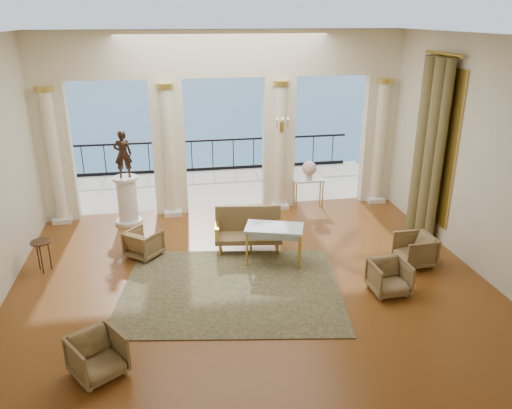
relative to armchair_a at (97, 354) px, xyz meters
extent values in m
plane|color=#4E2B0C|center=(2.58, 2.34, -0.35)|extent=(9.00, 9.00, 0.00)
plane|color=beige|center=(2.58, -1.66, 1.90)|extent=(9.00, 0.00, 9.00)
plane|color=beige|center=(7.08, 2.34, 1.90)|extent=(0.00, 8.00, 8.00)
plane|color=white|center=(2.58, 2.34, 4.15)|extent=(9.00, 9.00, 0.00)
cube|color=#EEE6BF|center=(2.58, 6.19, 3.60)|extent=(9.00, 0.30, 1.10)
cube|color=#EEE6BF|center=(-1.52, 6.19, 1.35)|extent=(0.80, 0.30, 3.40)
cylinder|color=#EEE6BF|center=(-1.52, 6.01, 1.25)|extent=(0.28, 0.28, 3.20)
cylinder|color=gold|center=(-1.52, 6.01, 2.90)|extent=(0.40, 0.40, 0.12)
cube|color=silver|center=(-1.52, 6.01, -0.29)|extent=(0.45, 0.45, 0.12)
cube|color=#EEE6BF|center=(1.18, 6.19, 1.35)|extent=(0.80, 0.30, 3.40)
cylinder|color=#EEE6BF|center=(1.18, 6.01, 1.25)|extent=(0.28, 0.28, 3.20)
cylinder|color=gold|center=(1.18, 6.01, 2.90)|extent=(0.40, 0.40, 0.12)
cube|color=silver|center=(1.18, 6.01, -0.29)|extent=(0.45, 0.45, 0.12)
cube|color=#EEE6BF|center=(3.98, 6.19, 1.35)|extent=(0.80, 0.30, 3.40)
cylinder|color=#EEE6BF|center=(3.98, 6.01, 1.25)|extent=(0.28, 0.28, 3.20)
cylinder|color=gold|center=(3.98, 6.01, 2.90)|extent=(0.40, 0.40, 0.12)
cube|color=silver|center=(3.98, 6.01, -0.29)|extent=(0.45, 0.45, 0.12)
cube|color=#EEE6BF|center=(6.68, 6.19, 1.35)|extent=(0.80, 0.30, 3.40)
cylinder|color=#EEE6BF|center=(6.68, 6.01, 1.25)|extent=(0.28, 0.28, 3.20)
cylinder|color=gold|center=(6.68, 6.01, 2.90)|extent=(0.40, 0.40, 0.12)
cube|color=silver|center=(6.68, 6.01, -0.29)|extent=(0.45, 0.45, 0.12)
cube|color=#B9B097|center=(2.58, 8.14, -0.40)|extent=(10.00, 3.60, 0.10)
cube|color=black|center=(2.58, 9.74, 0.65)|extent=(9.00, 0.06, 0.06)
cube|color=black|center=(2.58, 9.74, -0.30)|extent=(9.00, 0.06, 0.10)
cylinder|color=black|center=(2.58, 9.74, 0.15)|extent=(0.03, 0.03, 1.00)
cylinder|color=black|center=(-1.52, 9.74, 0.15)|extent=(0.03, 0.03, 1.00)
cylinder|color=black|center=(6.68, 9.74, 0.15)|extent=(0.03, 0.03, 1.00)
cylinder|color=#4C3823|center=(4.58, 8.94, 1.75)|extent=(0.20, 0.20, 4.20)
plane|color=#225E83|center=(2.58, 62.34, -6.35)|extent=(160.00, 160.00, 0.00)
cylinder|color=brown|center=(6.88, 3.39, 1.65)|extent=(0.26, 0.26, 4.00)
cylinder|color=brown|center=(6.84, 3.84, 1.65)|extent=(0.32, 0.32, 4.00)
cylinder|color=brown|center=(6.88, 4.29, 1.65)|extent=(0.26, 0.26, 4.00)
cylinder|color=gold|center=(6.93, 3.84, 3.70)|extent=(0.08, 1.40, 0.08)
cube|color=gold|center=(7.05, 3.84, 1.75)|extent=(0.04, 1.60, 3.40)
cube|color=gold|center=(3.98, 5.87, 1.85)|extent=(0.10, 0.04, 0.25)
cylinder|color=gold|center=(3.84, 5.79, 1.95)|extent=(0.02, 0.02, 0.22)
cylinder|color=gold|center=(3.98, 5.79, 1.95)|extent=(0.02, 0.02, 0.22)
cylinder|color=gold|center=(4.12, 5.79, 1.95)|extent=(0.02, 0.02, 0.22)
cube|color=#2B3019|center=(2.17, 2.01, -0.34)|extent=(4.50, 3.76, 0.02)
imported|color=#40361D|center=(0.00, 0.00, 0.00)|extent=(0.91, 0.90, 0.69)
imported|color=#40361D|center=(5.01, 1.39, -0.01)|extent=(0.69, 0.65, 0.68)
imported|color=#40361D|center=(5.99, 2.34, 0.01)|extent=(0.67, 0.71, 0.71)
imported|color=#40361D|center=(0.54, 3.69, -0.02)|extent=(0.88, 0.87, 0.66)
cube|color=#40361D|center=(2.75, 3.56, -0.03)|extent=(1.49, 0.77, 0.11)
cube|color=#40361D|center=(2.78, 3.83, 0.31)|extent=(1.42, 0.28, 0.58)
cube|color=gold|center=(2.09, 3.65, 0.16)|extent=(0.16, 0.59, 0.27)
cube|color=gold|center=(3.41, 3.47, 0.16)|extent=(0.16, 0.59, 0.27)
cylinder|color=gold|center=(2.11, 3.41, -0.21)|extent=(0.05, 0.05, 0.26)
cylinder|color=gold|center=(3.32, 3.24, -0.21)|extent=(0.05, 0.05, 0.26)
cylinder|color=gold|center=(2.17, 3.87, -0.21)|extent=(0.05, 0.05, 0.26)
cylinder|color=gold|center=(3.39, 3.70, -0.21)|extent=(0.05, 0.05, 0.26)
cube|color=#A8C9D6|center=(3.19, 2.95, 0.42)|extent=(1.30, 0.96, 0.05)
cylinder|color=gold|center=(2.60, 2.87, 0.03)|extent=(0.05, 0.05, 0.74)
cylinder|color=gold|center=(3.61, 2.54, 0.03)|extent=(0.05, 0.05, 0.74)
cylinder|color=gold|center=(2.77, 3.37, 0.03)|extent=(0.05, 0.05, 0.74)
cylinder|color=gold|center=(3.77, 3.04, 0.03)|extent=(0.05, 0.05, 0.74)
cylinder|color=silver|center=(0.10, 5.62, -0.30)|extent=(0.65, 0.65, 0.09)
cylinder|color=silver|center=(0.10, 5.62, 0.25)|extent=(0.47, 0.47, 1.04)
cylinder|color=silver|center=(0.10, 5.62, 0.81)|extent=(0.60, 0.60, 0.06)
imported|color=black|center=(0.10, 5.62, 1.40)|extent=(0.43, 0.30, 1.13)
cube|color=silver|center=(4.74, 5.89, 0.40)|extent=(0.81, 0.32, 0.04)
cylinder|color=gold|center=(4.38, 5.78, 0.01)|extent=(0.04, 0.04, 0.72)
cylinder|color=gold|center=(5.10, 5.77, 0.01)|extent=(0.04, 0.04, 0.72)
cylinder|color=gold|center=(4.38, 6.00, 0.01)|extent=(0.04, 0.04, 0.72)
cylinder|color=gold|center=(5.10, 5.99, 0.01)|extent=(0.04, 0.04, 0.72)
cylinder|color=silver|center=(4.74, 5.89, 0.54)|extent=(0.19, 0.19, 0.24)
sphere|color=#DDA1A6|center=(4.74, 5.89, 0.73)|extent=(0.38, 0.38, 0.38)
cylinder|color=black|center=(-1.42, 3.39, 0.29)|extent=(0.40, 0.40, 0.03)
cylinder|color=black|center=(-1.31, 3.45, -0.04)|extent=(0.03, 0.03, 0.62)
cylinder|color=black|center=(-1.53, 3.45, -0.04)|extent=(0.03, 0.03, 0.62)
cylinder|color=black|center=(-1.42, 3.26, -0.04)|extent=(0.03, 0.03, 0.62)
camera|label=1|loc=(1.18, -6.11, 4.47)|focal=35.00mm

